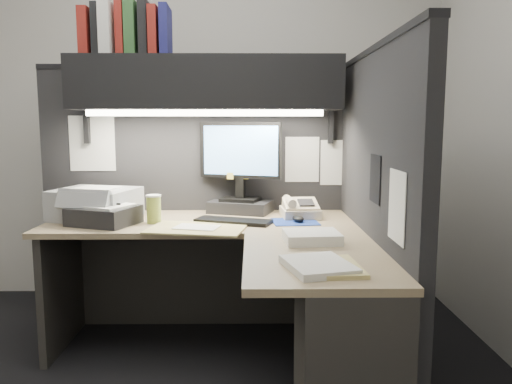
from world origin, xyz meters
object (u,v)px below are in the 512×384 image
overhead_shelf (207,84)px  telephone (300,210)px  desk (261,305)px  coffee_cup (154,210)px  monitor (240,177)px  printer (96,204)px  keyboard (233,221)px  notebook_stack (104,215)px

overhead_shelf → telephone: bearing=-10.4°
desk → telephone: telephone is taller
desk → coffee_cup: 0.83m
monitor → telephone: (0.35, -0.16, -0.17)m
printer → desk: bearing=-19.6°
keyboard → coffee_cup: 0.44m
overhead_shelf → monitor: bearing=17.9°
printer → keyboard: bearing=4.3°
overhead_shelf → desk: bearing=-68.2°
desk → telephone: bearing=69.7°
desk → printer: size_ratio=3.97×
keyboard → printer: size_ratio=0.98×
overhead_shelf → telephone: size_ratio=6.95×
notebook_stack → overhead_shelf: bearing=28.8°
keyboard → telephone: (0.38, 0.17, 0.03)m
notebook_stack → telephone: bearing=10.3°
coffee_cup → notebook_stack: (-0.26, -0.03, -0.02)m
desk → notebook_stack: notebook_stack is taller
desk → printer: bearing=146.2°
overhead_shelf → coffee_cup: size_ratio=10.62×
monitor → printer: 0.86m
telephone → notebook_stack: (-1.08, -0.20, 0.00)m
printer → notebook_stack: size_ratio=1.32×
monitor → notebook_stack: bearing=-135.7°
keyboard → printer: bearing=-170.6°
telephone → printer: size_ratio=0.52×
keyboard → telephone: telephone is taller
overhead_shelf → printer: 0.94m
desk → telephone: (0.24, 0.65, 0.33)m
printer → notebook_stack: bearing=-46.2°
coffee_cup → printer: printer is taller
monitor → telephone: bearing=-6.4°
desk → coffee_cup: (-0.58, 0.49, 0.36)m
keyboard → telephone: 0.42m
keyboard → overhead_shelf: bearing=140.2°
desk → keyboard: size_ratio=4.07×
telephone → coffee_cup: 0.83m
overhead_shelf → keyboard: bearing=-59.1°
desk → monitor: monitor is taller
telephone → printer: (-1.18, -0.03, 0.04)m
desk → telephone: 0.77m
monitor → desk: bearing=-64.2°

